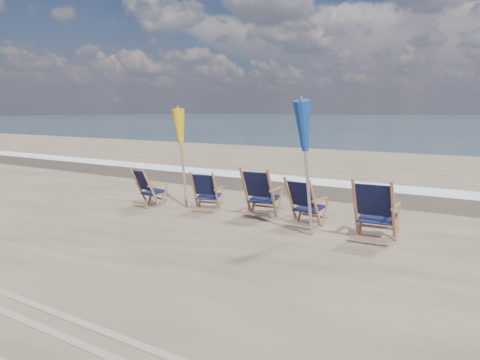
{
  "coord_description": "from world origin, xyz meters",
  "views": [
    {
      "loc": [
        4.9,
        -5.12,
        2.21
      ],
      "look_at": [
        0.0,
        2.2,
        0.9
      ],
      "focal_mm": 35.0,
      "sensor_mm": 36.0,
      "label": 1
    }
  ],
  "objects_px": {
    "beach_chair_2": "(272,194)",
    "umbrella_blue": "(308,132)",
    "beach_chair_0": "(150,188)",
    "beach_chair_3": "(314,204)",
    "beach_chair_4": "(393,213)",
    "beach_chair_1": "(216,192)",
    "umbrella_yellow": "(182,133)"
  },
  "relations": [
    {
      "from": "beach_chair_0",
      "to": "umbrella_blue",
      "type": "relative_size",
      "value": 0.39
    },
    {
      "from": "beach_chair_1",
      "to": "umbrella_blue",
      "type": "bearing_deg",
      "value": 146.62
    },
    {
      "from": "beach_chair_4",
      "to": "beach_chair_2",
      "type": "bearing_deg",
      "value": -15.33
    },
    {
      "from": "beach_chair_2",
      "to": "umbrella_blue",
      "type": "relative_size",
      "value": 0.45
    },
    {
      "from": "beach_chair_0",
      "to": "beach_chair_2",
      "type": "height_order",
      "value": "beach_chair_2"
    },
    {
      "from": "beach_chair_2",
      "to": "beach_chair_4",
      "type": "distance_m",
      "value": 2.62
    },
    {
      "from": "beach_chair_4",
      "to": "umbrella_blue",
      "type": "height_order",
      "value": "umbrella_blue"
    },
    {
      "from": "beach_chair_2",
      "to": "beach_chair_3",
      "type": "distance_m",
      "value": 1.08
    },
    {
      "from": "beach_chair_2",
      "to": "umbrella_yellow",
      "type": "bearing_deg",
      "value": -7.04
    },
    {
      "from": "beach_chair_0",
      "to": "beach_chair_1",
      "type": "relative_size",
      "value": 1.01
    },
    {
      "from": "beach_chair_3",
      "to": "umbrella_blue",
      "type": "bearing_deg",
      "value": 109.77
    },
    {
      "from": "beach_chair_2",
      "to": "beach_chair_3",
      "type": "xyz_separation_m",
      "value": [
        1.05,
        -0.23,
        -0.05
      ]
    },
    {
      "from": "umbrella_yellow",
      "to": "beach_chair_2",
      "type": "bearing_deg",
      "value": -1.39
    },
    {
      "from": "beach_chair_4",
      "to": "umbrella_blue",
      "type": "relative_size",
      "value": 0.46
    },
    {
      "from": "umbrella_yellow",
      "to": "umbrella_blue",
      "type": "xyz_separation_m",
      "value": [
        3.59,
        -0.91,
        0.15
      ]
    },
    {
      "from": "beach_chair_4",
      "to": "beach_chair_3",
      "type": "bearing_deg",
      "value": -14.28
    },
    {
      "from": "beach_chair_3",
      "to": "beach_chair_1",
      "type": "bearing_deg",
      "value": 3.48
    },
    {
      "from": "umbrella_blue",
      "to": "beach_chair_3",
      "type": "bearing_deg",
      "value": 102.68
    },
    {
      "from": "beach_chair_0",
      "to": "beach_chair_4",
      "type": "bearing_deg",
      "value": -167.1
    },
    {
      "from": "beach_chair_0",
      "to": "umbrella_yellow",
      "type": "relative_size",
      "value": 0.41
    },
    {
      "from": "beach_chair_2",
      "to": "beach_chair_0",
      "type": "bearing_deg",
      "value": 5.08
    },
    {
      "from": "umbrella_yellow",
      "to": "umbrella_blue",
      "type": "distance_m",
      "value": 3.71
    },
    {
      "from": "beach_chair_1",
      "to": "beach_chair_2",
      "type": "height_order",
      "value": "beach_chair_2"
    },
    {
      "from": "beach_chair_2",
      "to": "umbrella_yellow",
      "type": "height_order",
      "value": "umbrella_yellow"
    },
    {
      "from": "umbrella_yellow",
      "to": "umbrella_blue",
      "type": "relative_size",
      "value": 0.93
    },
    {
      "from": "beach_chair_1",
      "to": "beach_chair_4",
      "type": "bearing_deg",
      "value": 157.55
    },
    {
      "from": "beach_chair_1",
      "to": "umbrella_yellow",
      "type": "relative_size",
      "value": 0.41
    },
    {
      "from": "beach_chair_3",
      "to": "beach_chair_4",
      "type": "relative_size",
      "value": 0.87
    },
    {
      "from": "beach_chair_3",
      "to": "beach_chair_4",
      "type": "bearing_deg",
      "value": 177.26
    },
    {
      "from": "beach_chair_1",
      "to": "beach_chair_2",
      "type": "bearing_deg",
      "value": 166.95
    },
    {
      "from": "beach_chair_0",
      "to": "beach_chair_2",
      "type": "distance_m",
      "value": 2.91
    },
    {
      "from": "beach_chair_0",
      "to": "umbrella_blue",
      "type": "xyz_separation_m",
      "value": [
        4.05,
        -0.32,
        1.4
      ]
    }
  ]
}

